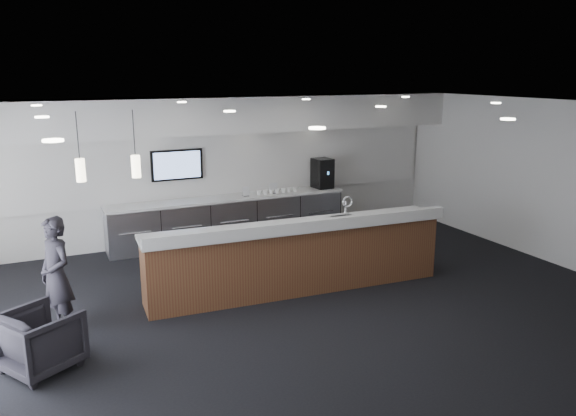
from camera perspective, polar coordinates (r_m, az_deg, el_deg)
name	(u,v)px	position (r m, az deg, el deg)	size (l,w,h in m)	color
ground	(308,303)	(8.79, 2.05, -9.66)	(10.00, 10.00, 0.00)	black
ceiling	(310,107)	(8.08, 2.23, 10.26)	(10.00, 8.00, 0.02)	black
back_wall	(223,168)	(11.94, -6.63, 4.06)	(10.00, 0.02, 3.00)	silver
right_wall	(550,182)	(11.44, 25.09, 2.42)	(0.02, 8.00, 3.00)	silver
soffit_bulkhead	(229,114)	(11.37, -6.06, 9.44)	(10.00, 0.90, 0.70)	silver
alcove_panel	(223,164)	(11.89, -6.59, 4.51)	(9.80, 0.06, 1.40)	silver
back_credenza	(230,219)	(11.82, -5.94, -1.10)	(5.06, 0.66, 0.95)	#9C9EA5
wall_tv	(177,165)	(11.55, -11.22, 4.32)	(1.05, 0.08, 0.62)	black
pendant_left	(131,162)	(8.18, -15.69, 4.51)	(0.12, 0.12, 0.30)	#F4E6BE
pendant_right	(78,166)	(8.10, -20.58, 4.06)	(0.12, 0.12, 0.30)	#F4E6BE
ceiling_can_lights	(310,109)	(8.08, 2.23, 10.05)	(7.00, 5.00, 0.02)	white
service_counter	(297,256)	(9.11, 0.94, -4.91)	(5.00, 1.09, 1.49)	#532C1B
coffee_machine	(322,173)	(12.53, 3.51, 3.54)	(0.40, 0.52, 0.66)	black
info_sign_left	(246,192)	(11.70, -4.27, 1.67)	(0.14, 0.02, 0.20)	silver
info_sign_right	(273,188)	(11.94, -1.51, 2.02)	(0.17, 0.02, 0.23)	silver
armchair	(40,340)	(7.47, -23.88, -12.18)	(0.80, 0.82, 0.75)	black
lounge_guest	(56,275)	(8.23, -22.48, -6.35)	(0.59, 0.39, 1.62)	black
cup_0	(295,189)	(12.14, 0.73, 1.91)	(0.11, 0.11, 0.10)	white
cup_1	(289,190)	(12.08, 0.13, 1.85)	(0.11, 0.11, 0.10)	white
cup_2	(283,190)	(12.02, -0.48, 1.80)	(0.11, 0.11, 0.10)	white
cup_3	(277,191)	(11.97, -1.09, 1.74)	(0.11, 0.11, 0.10)	white
cup_4	(271,192)	(11.91, -1.70, 1.68)	(0.11, 0.11, 0.10)	white
cup_5	(265,192)	(11.86, -2.33, 1.62)	(0.11, 0.11, 0.10)	white
cup_6	(259,193)	(11.81, -2.95, 1.56)	(0.11, 0.11, 0.10)	white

